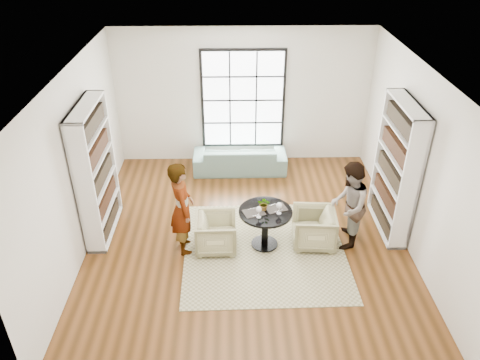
{
  "coord_description": "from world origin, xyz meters",
  "views": [
    {
      "loc": [
        -0.26,
        -6.61,
        5.13
      ],
      "look_at": [
        -0.12,
        0.4,
        0.95
      ],
      "focal_mm": 35.0,
      "sensor_mm": 36.0,
      "label": 1
    }
  ],
  "objects_px": {
    "sofa": "(240,158)",
    "wine_glass_left": "(259,210)",
    "pedestal_table": "(265,220)",
    "armchair_left": "(216,233)",
    "armchair_right": "(313,228)",
    "person_left": "(182,208)",
    "wine_glass_right": "(279,206)",
    "person_right": "(349,206)",
    "flower_centerpiece": "(264,204)"
  },
  "relations": [
    {
      "from": "armchair_left",
      "to": "armchair_right",
      "type": "height_order",
      "value": "armchair_right"
    },
    {
      "from": "sofa",
      "to": "armchair_left",
      "type": "bearing_deg",
      "value": 80.5
    },
    {
      "from": "person_left",
      "to": "person_right",
      "type": "relative_size",
      "value": 1.06
    },
    {
      "from": "wine_glass_left",
      "to": "sofa",
      "type": "bearing_deg",
      "value": 95.06
    },
    {
      "from": "armchair_right",
      "to": "wine_glass_left",
      "type": "distance_m",
      "value": 1.12
    },
    {
      "from": "armchair_left",
      "to": "person_left",
      "type": "distance_m",
      "value": 0.75
    },
    {
      "from": "person_left",
      "to": "person_right",
      "type": "bearing_deg",
      "value": -101.2
    },
    {
      "from": "person_left",
      "to": "pedestal_table",
      "type": "bearing_deg",
      "value": -100.59
    },
    {
      "from": "pedestal_table",
      "to": "wine_glass_right",
      "type": "height_order",
      "value": "wine_glass_right"
    },
    {
      "from": "person_left",
      "to": "wine_glass_left",
      "type": "height_order",
      "value": "person_left"
    },
    {
      "from": "sofa",
      "to": "wine_glass_left",
      "type": "distance_m",
      "value": 2.91
    },
    {
      "from": "person_right",
      "to": "pedestal_table",
      "type": "bearing_deg",
      "value": -70.75
    },
    {
      "from": "armchair_left",
      "to": "person_right",
      "type": "height_order",
      "value": "person_right"
    },
    {
      "from": "flower_centerpiece",
      "to": "sofa",
      "type": "bearing_deg",
      "value": 97.65
    },
    {
      "from": "person_right",
      "to": "armchair_right",
      "type": "bearing_deg",
      "value": -71.95
    },
    {
      "from": "armchair_left",
      "to": "flower_centerpiece",
      "type": "distance_m",
      "value": 0.96
    },
    {
      "from": "armchair_right",
      "to": "person_right",
      "type": "xyz_separation_m",
      "value": [
        0.55,
        0.0,
        0.46
      ]
    },
    {
      "from": "pedestal_table",
      "to": "armchair_left",
      "type": "bearing_deg",
      "value": -175.99
    },
    {
      "from": "pedestal_table",
      "to": "armchair_right",
      "type": "bearing_deg",
      "value": 1.98
    },
    {
      "from": "sofa",
      "to": "wine_glass_left",
      "type": "xyz_separation_m",
      "value": [
        0.25,
        -2.84,
        0.57
      ]
    },
    {
      "from": "pedestal_table",
      "to": "flower_centerpiece",
      "type": "height_order",
      "value": "flower_centerpiece"
    },
    {
      "from": "person_left",
      "to": "person_right",
      "type": "distance_m",
      "value": 2.76
    },
    {
      "from": "wine_glass_right",
      "to": "flower_centerpiece",
      "type": "xyz_separation_m",
      "value": [
        -0.24,
        0.12,
        -0.04
      ]
    },
    {
      "from": "wine_glass_right",
      "to": "flower_centerpiece",
      "type": "bearing_deg",
      "value": 154.03
    },
    {
      "from": "flower_centerpiece",
      "to": "wine_glass_right",
      "type": "bearing_deg",
      "value": -25.97
    },
    {
      "from": "armchair_right",
      "to": "wine_glass_right",
      "type": "distance_m",
      "value": 0.83
    },
    {
      "from": "armchair_left",
      "to": "armchair_right",
      "type": "xyz_separation_m",
      "value": [
        1.66,
        0.09,
        0.01
      ]
    },
    {
      "from": "armchair_right",
      "to": "sofa",
      "type": "bearing_deg",
      "value": -151.43
    },
    {
      "from": "armchair_left",
      "to": "flower_centerpiece",
      "type": "xyz_separation_m",
      "value": [
        0.8,
        0.09,
        0.52
      ]
    },
    {
      "from": "sofa",
      "to": "wine_glass_left",
      "type": "bearing_deg",
      "value": 94.96
    },
    {
      "from": "wine_glass_right",
      "to": "armchair_right",
      "type": "bearing_deg",
      "value": 9.86
    },
    {
      "from": "sofa",
      "to": "flower_centerpiece",
      "type": "xyz_separation_m",
      "value": [
        0.35,
        -2.63,
        0.54
      ]
    },
    {
      "from": "pedestal_table",
      "to": "armchair_left",
      "type": "distance_m",
      "value": 0.85
    },
    {
      "from": "armchair_left",
      "to": "person_left",
      "type": "xyz_separation_m",
      "value": [
        -0.55,
        -0.0,
        0.51
      ]
    },
    {
      "from": "person_right",
      "to": "flower_centerpiece",
      "type": "distance_m",
      "value": 1.41
    },
    {
      "from": "pedestal_table",
      "to": "person_right",
      "type": "height_order",
      "value": "person_right"
    },
    {
      "from": "pedestal_table",
      "to": "wine_glass_left",
      "type": "bearing_deg",
      "value": -124.53
    },
    {
      "from": "armchair_left",
      "to": "wine_glass_left",
      "type": "xyz_separation_m",
      "value": [
        0.7,
        -0.12,
        0.55
      ]
    },
    {
      "from": "pedestal_table",
      "to": "person_right",
      "type": "relative_size",
      "value": 0.57
    },
    {
      "from": "pedestal_table",
      "to": "person_left",
      "type": "distance_m",
      "value": 1.41
    },
    {
      "from": "armchair_right",
      "to": "flower_centerpiece",
      "type": "distance_m",
      "value": 1.0
    },
    {
      "from": "armchair_left",
      "to": "person_left",
      "type": "height_order",
      "value": "person_left"
    },
    {
      "from": "person_left",
      "to": "wine_glass_left",
      "type": "xyz_separation_m",
      "value": [
        1.25,
        -0.12,
        0.04
      ]
    },
    {
      "from": "sofa",
      "to": "wine_glass_left",
      "type": "relative_size",
      "value": 9.82
    },
    {
      "from": "person_right",
      "to": "wine_glass_left",
      "type": "bearing_deg",
      "value": -64.06
    },
    {
      "from": "person_left",
      "to": "person_right",
      "type": "xyz_separation_m",
      "value": [
        2.76,
        0.09,
        -0.04
      ]
    },
    {
      "from": "pedestal_table",
      "to": "wine_glass_right",
      "type": "xyz_separation_m",
      "value": [
        0.21,
        -0.08,
        0.35
      ]
    },
    {
      "from": "wine_glass_left",
      "to": "flower_centerpiece",
      "type": "height_order",
      "value": "flower_centerpiece"
    },
    {
      "from": "person_left",
      "to": "armchair_right",
      "type": "bearing_deg",
      "value": -100.75
    },
    {
      "from": "armchair_right",
      "to": "wine_glass_right",
      "type": "xyz_separation_m",
      "value": [
        -0.62,
        -0.11,
        0.54
      ]
    }
  ]
}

